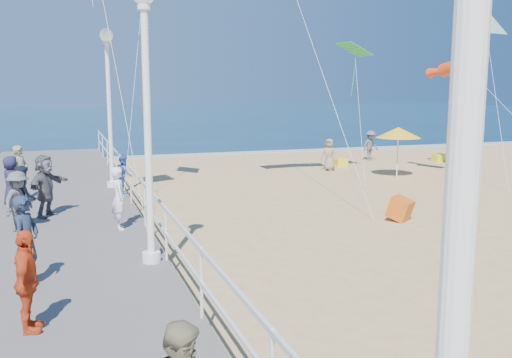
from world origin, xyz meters
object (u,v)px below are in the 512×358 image
object	(u,v)px
spectator_6	(21,173)
beach_umbrella	(398,133)
lamp_post_mid	(147,94)
spectator_4	(11,181)
spectator_3	(27,282)
box_kite	(400,211)
lamp_post_far	(109,91)
spectator_0	(26,242)
lamp_post_near	(466,121)
beach_chair_left	(340,163)
beach_walker_b	(469,133)
beach_walker_c	(329,155)
toddler_held	(124,174)
spectator_2	(18,201)
spectator_5	(45,186)
spectator_7	(23,196)
beach_walker_a	(370,145)
woman_holding_toddler	(119,198)
beach_chair_right	(439,158)

from	to	relation	value
spectator_6	beach_umbrella	size ratio (longest dim) A/B	0.78
lamp_post_mid	spectator_4	world-z (taller)	lamp_post_mid
spectator_3	box_kite	distance (m)	11.14
lamp_post_far	box_kite	bearing A→B (deg)	-39.24
spectator_3	spectator_0	bearing A→B (deg)	9.14
lamp_post_near	beach_chair_left	bearing A→B (deg)	63.85
beach_walker_b	beach_walker_c	xyz separation A→B (m)	(-13.47, -7.08, -0.13)
spectator_4	box_kite	distance (m)	11.17
toddler_held	beach_umbrella	xyz separation A→B (m)	(12.06, 6.87, 0.19)
spectator_2	spectator_3	distance (m)	6.19
spectator_5	box_kite	world-z (taller)	spectator_5
lamp_post_far	beach_walker_c	world-z (taller)	lamp_post_far
spectator_0	spectator_7	xyz separation A→B (m)	(-0.31, 4.61, -0.04)
spectator_3	beach_walker_a	size ratio (longest dim) A/B	0.93
lamp_post_far	beach_walker_c	distance (m)	11.06
beach_walker_a	spectator_4	bearing A→B (deg)	-168.64
lamp_post_mid	woman_holding_toddler	size ratio (longest dim) A/B	3.50
lamp_post_near	spectator_0	world-z (taller)	lamp_post_near
spectator_2	beach_walker_c	size ratio (longest dim) A/B	0.98
beach_walker_c	spectator_4	bearing A→B (deg)	-106.80
beach_walker_a	beach_umbrella	xyz separation A→B (m)	(-1.85, -5.45, 1.12)
spectator_7	spectator_3	bearing A→B (deg)	177.07
beach_walker_a	lamp_post_near	bearing A→B (deg)	-135.72
spectator_3	spectator_5	distance (m)	7.63
spectator_4	beach_walker_b	bearing A→B (deg)	-72.21
spectator_6	beach_chair_right	size ratio (longest dim) A/B	3.01
beach_walker_a	beach_umbrella	world-z (taller)	beach_umbrella
beach_chair_right	beach_walker_c	bearing A→B (deg)	-171.19
spectator_2	beach_walker_a	xyz separation A→B (m)	(16.34, 11.90, -0.34)
toddler_held	spectator_6	xyz separation A→B (m)	(-2.63, 4.58, -0.49)
spectator_0	spectator_6	world-z (taller)	spectator_6
toddler_held	woman_holding_toddler	bearing A→B (deg)	132.11
woman_holding_toddler	beach_walker_b	xyz separation A→B (m)	(23.82, 16.84, -0.29)
spectator_6	beach_walker_b	bearing A→B (deg)	-36.42
woman_holding_toddler	beach_chair_right	world-z (taller)	woman_holding_toddler
lamp_post_far	beach_walker_a	world-z (taller)	lamp_post_far
spectator_2	spectator_5	distance (m)	1.57
beach_walker_b	beach_chair_left	distance (m)	13.81
lamp_post_near	lamp_post_mid	world-z (taller)	same
lamp_post_near	spectator_4	distance (m)	16.08
lamp_post_mid	spectator_5	bearing A→B (deg)	112.44
lamp_post_mid	spectator_6	bearing A→B (deg)	110.17
lamp_post_near	spectator_5	bearing A→B (deg)	98.31
beach_walker_b	spectator_6	bearing A→B (deg)	78.74
lamp_post_mid	box_kite	bearing A→B (deg)	20.95
lamp_post_far	beach_umbrella	size ratio (longest dim) A/B	2.49
beach_chair_right	toddler_held	bearing A→B (deg)	-147.85
spectator_6	beach_walker_c	size ratio (longest dim) A/B	1.13
beach_walker_c	beach_umbrella	bearing A→B (deg)	-7.64
lamp_post_near	lamp_post_far	xyz separation A→B (m)	(0.00, 18.00, 0.00)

